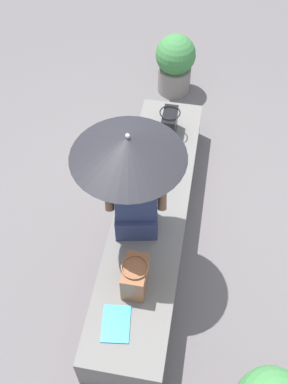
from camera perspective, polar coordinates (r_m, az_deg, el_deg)
ground_plane at (r=4.23m, az=0.85°, el=-5.31°), size 14.00×14.00×0.00m
stone_bench at (r=4.07m, az=0.89°, el=-3.78°), size 2.80×0.61×0.40m
person_seated at (r=3.48m, az=-1.03°, el=-0.80°), size 0.34×0.50×0.90m
parasol at (r=2.95m, az=-2.02°, el=5.61°), size 0.79×0.79×1.15m
handbag_black at (r=4.05m, az=1.65°, el=3.77°), size 0.25×0.19×0.30m
tote_bag_canvas at (r=3.40m, az=-1.03°, el=-10.53°), size 0.27×0.20×0.29m
shoulder_bag_spare at (r=4.42m, az=3.21°, el=8.64°), size 0.27×0.20×0.27m
magazine at (r=3.40m, az=-3.53°, el=-16.16°), size 0.30×0.23×0.01m
planter_near at (r=5.42m, az=3.93°, el=15.86°), size 0.46×0.46×0.72m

